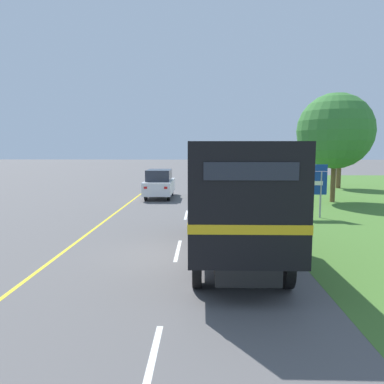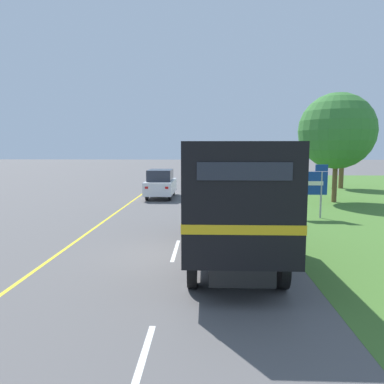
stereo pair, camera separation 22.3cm
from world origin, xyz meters
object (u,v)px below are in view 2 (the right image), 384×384
horse_trailer_truck (231,195)px  lead_car_white (161,184)px  highway_sign (309,185)px  roadside_tree_mid (343,143)px  roadside_tree_near (337,131)px

horse_trailer_truck → lead_car_white: 14.44m
horse_trailer_truck → highway_sign: horse_trailer_truck is taller
highway_sign → lead_car_white: bearing=138.4°
highway_sign → roadside_tree_mid: size_ratio=0.47×
horse_trailer_truck → roadside_tree_near: 14.46m
horse_trailer_truck → lead_car_white: bearing=105.4°
highway_sign → roadside_tree_mid: (6.40, 13.74, 2.18)m
lead_car_white → roadside_tree_mid: (14.38, 6.66, 2.82)m
roadside_tree_mid → horse_trailer_truck: bearing=-117.2°
roadside_tree_near → highway_sign: bearing=-119.3°
roadside_tree_mid → highway_sign: bearing=-115.0°
roadside_tree_near → roadside_tree_mid: (3.33, 8.27, -0.59)m
roadside_tree_mid → lead_car_white: bearing=-155.2°
roadside_tree_near → roadside_tree_mid: roadside_tree_near is taller
lead_car_white → roadside_tree_near: 11.68m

